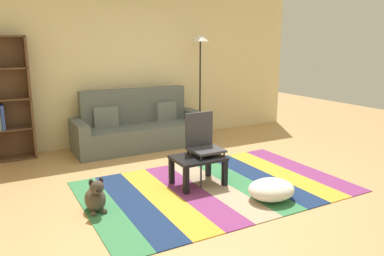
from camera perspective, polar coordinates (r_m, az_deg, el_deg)
ground_plane at (r=4.96m, az=2.10°, el=-8.21°), size 14.00×14.00×0.00m
back_wall at (r=6.95m, az=-8.75°, el=9.17°), size 6.80×0.10×2.70m
rug at (r=4.79m, az=3.57°, el=-8.96°), size 3.24×2.10×0.01m
couch at (r=6.56m, az=-8.04°, el=0.01°), size 2.26×0.80×1.00m
coffee_table at (r=4.76m, az=0.91°, el=-5.24°), size 0.63×0.48×0.37m
pouf at (r=4.47m, az=12.01°, el=-9.17°), size 0.56×0.49×0.23m
dog at (r=4.22m, az=-14.51°, el=-10.21°), size 0.22×0.35×0.40m
standing_lamp at (r=7.10m, az=1.27°, el=11.63°), size 0.32×0.32×1.95m
tv_remote at (r=4.74m, az=0.52°, el=-4.23°), size 0.08×0.16×0.02m
folding_chair at (r=4.87m, az=1.63°, el=-2.01°), size 0.40×0.40×0.90m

